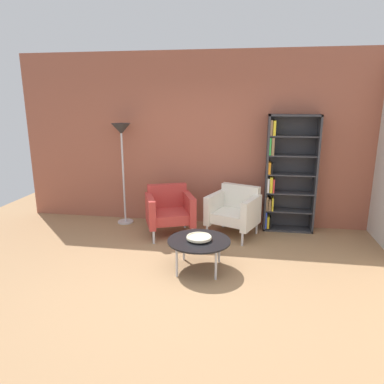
{
  "coord_description": "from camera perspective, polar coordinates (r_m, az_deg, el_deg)",
  "views": [
    {
      "loc": [
        0.8,
        -3.57,
        2.1
      ],
      "look_at": [
        0.09,
        0.84,
        0.95
      ],
      "focal_mm": 33.11,
      "sensor_mm": 36.0,
      "label": 1
    }
  ],
  "objects": [
    {
      "name": "floor_lamp_torchiere",
      "position": [
        6.13,
        -11.26,
        8.08
      ],
      "size": [
        0.32,
        0.32,
        1.74
      ],
      "color": "silver",
      "rests_on": "ground_plane"
    },
    {
      "name": "decorative_bowl",
      "position": [
        4.49,
        1.14,
        -7.32
      ],
      "size": [
        0.32,
        0.32,
        0.05
      ],
      "color": "beige",
      "rests_on": "coffee_table_low"
    },
    {
      "name": "brick_back_panel",
      "position": [
        6.11,
        1.61,
        8.35
      ],
      "size": [
        6.4,
        0.12,
        2.9
      ],
      "primitive_type": "cube",
      "color": "#9E5642",
      "rests_on": "ground_plane"
    },
    {
      "name": "armchair_spare_guest",
      "position": [
        5.69,
        6.85,
        -2.89
      ],
      "size": [
        0.9,
        0.87,
        0.78
      ],
      "rotation": [
        0.0,
        0.0,
        -0.38
      ],
      "color": "white",
      "rests_on": "ground_plane"
    },
    {
      "name": "bookshelf_tall",
      "position": [
        5.97,
        14.99,
        2.78
      ],
      "size": [
        0.8,
        0.3,
        1.9
      ],
      "color": "#333338",
      "rests_on": "ground_plane"
    },
    {
      "name": "ground_plane",
      "position": [
        4.22,
        -3.13,
        -15.46
      ],
      "size": [
        8.32,
        8.32,
        0.0
      ],
      "primitive_type": "plane",
      "color": "#9E7751"
    },
    {
      "name": "coffee_table_low",
      "position": [
        4.52,
        1.13,
        -8.08
      ],
      "size": [
        0.8,
        0.8,
        0.4
      ],
      "color": "black",
      "rests_on": "ground_plane"
    },
    {
      "name": "armchair_corner_red",
      "position": [
        5.68,
        -3.68,
        -2.82
      ],
      "size": [
        0.9,
        0.87,
        0.78
      ],
      "rotation": [
        0.0,
        0.0,
        0.38
      ],
      "color": "#B73833",
      "rests_on": "ground_plane"
    }
  ]
}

